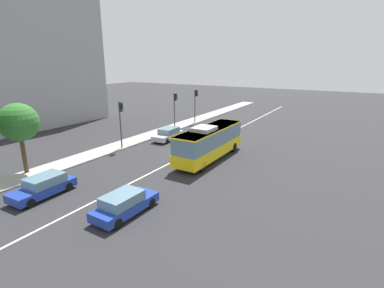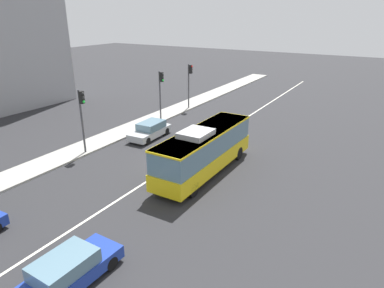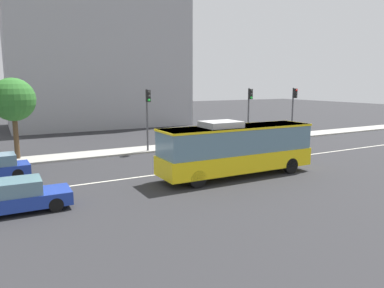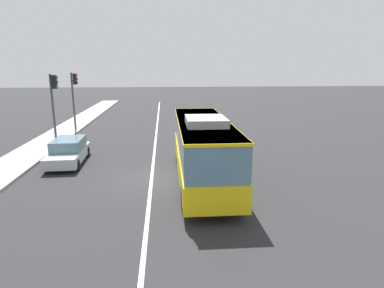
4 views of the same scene
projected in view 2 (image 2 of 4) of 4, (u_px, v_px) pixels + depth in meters
name	position (u px, v px, depth m)	size (l,w,h in m)	color
ground_plane	(178.00, 162.00, 26.28)	(160.00, 160.00, 0.00)	#28282B
sidewalk_kerb	(99.00, 141.00, 30.20)	(80.00, 2.69, 0.14)	#9E9B93
lane_centre_line	(178.00, 161.00, 26.28)	(76.00, 0.16, 0.01)	silver
transit_bus	(204.00, 149.00, 23.88)	(10.02, 2.57, 3.46)	yellow
sedan_silver	(150.00, 130.00, 31.06)	(4.56, 1.95, 1.46)	#B7BABF
sedan_blue_ahead	(69.00, 270.00, 14.16)	(4.54, 1.91, 1.46)	#1E3899
traffic_light_near_corner	(82.00, 111.00, 26.47)	(0.33, 0.62, 5.20)	#47474C
traffic_light_mid_block	(190.00, 79.00, 39.36)	(0.33, 0.62, 5.20)	#47474C
traffic_light_far_corner	(161.00, 88.00, 34.71)	(0.34, 0.62, 5.20)	#47474C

